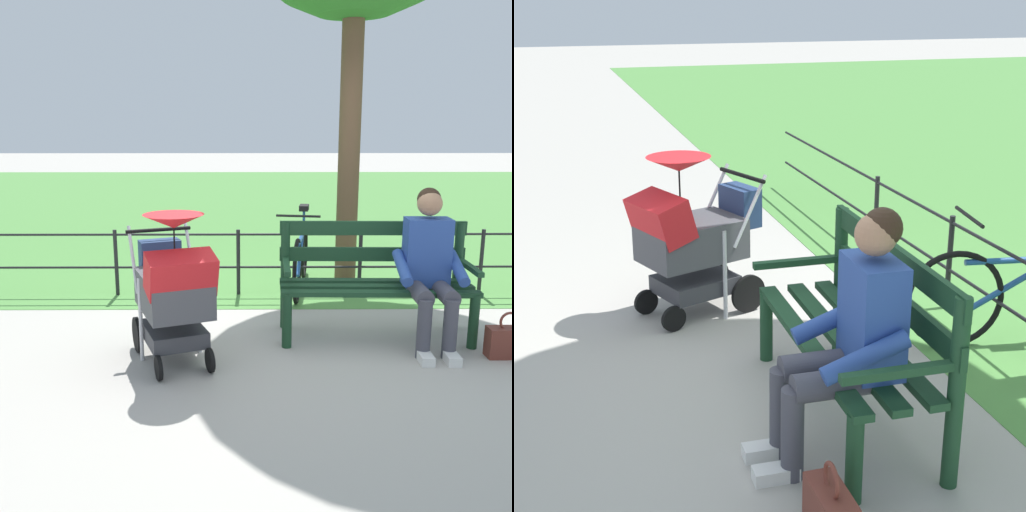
# 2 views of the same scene
# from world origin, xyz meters

# --- Properties ---
(ground_plane) EXTENTS (60.00, 60.00, 0.00)m
(ground_plane) POSITION_xyz_m (0.00, 0.00, 0.00)
(ground_plane) COLOR #ADA89E
(park_bench) EXTENTS (1.61, 0.63, 0.96)m
(park_bench) POSITION_xyz_m (-0.54, -0.12, 0.53)
(park_bench) COLOR #193D23
(park_bench) RESTS_ON ground
(person_on_bench) EXTENTS (0.54, 0.74, 1.28)m
(person_on_bench) POSITION_xyz_m (-0.93, 0.11, 0.68)
(person_on_bench) COLOR #42424C
(person_on_bench) RESTS_ON ground
(stroller) EXTENTS (0.77, 1.00, 1.15)m
(stroller) POSITION_xyz_m (1.08, 0.48, 0.59)
(stroller) COLOR black
(stroller) RESTS_ON ground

